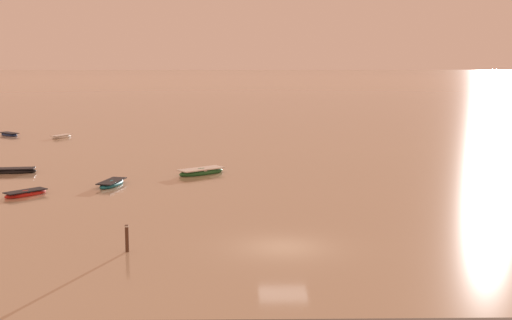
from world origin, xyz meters
name	(u,v)px	position (x,y,z in m)	size (l,w,h in m)	color
ground_plane	(283,247)	(0.00, 0.00, 0.00)	(800.00, 800.00, 0.00)	tan
rowboat_moored_0	(201,172)	(-5.50, 22.02, 0.18)	(4.24, 3.75, 0.67)	#23602D
rowboat_moored_2	(14,171)	(-21.11, 22.94, 0.15)	(3.68, 1.64, 0.56)	black
rowboat_moored_3	(112,184)	(-11.95, 17.06, 0.15)	(1.93, 3.61, 0.54)	#197084
rowboat_moored_5	(9,134)	(-30.45, 49.84, 0.14)	(3.11, 2.97, 0.51)	navy
rowboat_moored_8	(26,194)	(-17.28, 13.49, 0.14)	(2.93, 3.04, 0.50)	red
rowboat_moored_9	(62,137)	(-23.49, 47.42, 0.13)	(2.25, 3.10, 0.47)	white
mooring_post_near	(127,239)	(-7.87, -0.65, 0.66)	(0.22, 0.22, 1.53)	#503323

